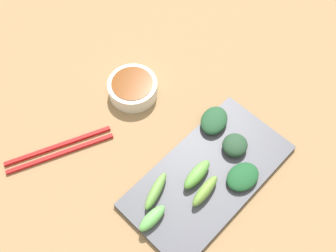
# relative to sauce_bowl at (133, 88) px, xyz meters

# --- Properties ---
(tabletop) EXTENTS (2.10, 2.10, 0.02)m
(tabletop) POSITION_rel_sauce_bowl_xyz_m (0.13, -0.04, -0.03)
(tabletop) COLOR #96714A
(tabletop) RESTS_ON ground
(sauce_bowl) EXTENTS (0.11, 0.11, 0.04)m
(sauce_bowl) POSITION_rel_sauce_bowl_xyz_m (0.00, 0.00, 0.00)
(sauce_bowl) COLOR silver
(sauce_bowl) RESTS_ON tabletop
(serving_plate) EXTENTS (0.18, 0.35, 0.01)m
(serving_plate) POSITION_rel_sauce_bowl_xyz_m (0.26, -0.04, -0.02)
(serving_plate) COLOR #494851
(serving_plate) RESTS_ON tabletop
(broccoli_stalk_0) EXTENTS (0.03, 0.08, 0.03)m
(broccoli_stalk_0) POSITION_rel_sauce_bowl_xyz_m (0.25, -0.06, 0.00)
(broccoli_stalk_0) COLOR #64A344
(broccoli_stalk_0) RESTS_ON serving_plate
(broccoli_stalk_1) EXTENTS (0.03, 0.08, 0.03)m
(broccoli_stalk_1) POSITION_rel_sauce_bowl_xyz_m (0.28, -0.07, 0.00)
(broccoli_stalk_1) COLOR #739E3E
(broccoli_stalk_1) RESTS_ON serving_plate
(broccoli_stalk_2) EXTENTS (0.03, 0.06, 0.03)m
(broccoli_stalk_2) POSITION_rel_sauce_bowl_xyz_m (0.25, -0.18, 0.00)
(broccoli_stalk_2) COLOR #65B857
(broccoli_stalk_2) RESTS_ON serving_plate
(broccoli_leafy_3) EXTENTS (0.06, 0.08, 0.02)m
(broccoli_leafy_3) POSITION_rel_sauce_bowl_xyz_m (0.31, 0.00, 0.00)
(broccoli_leafy_3) COLOR #1D512A
(broccoli_leafy_3) RESTS_ON serving_plate
(broccoli_leafy_4) EXTENTS (0.06, 0.06, 0.03)m
(broccoli_leafy_4) POSITION_rel_sauce_bowl_xyz_m (0.26, 0.05, 0.00)
(broccoli_leafy_4) COLOR #26442C
(broccoli_leafy_4) RESTS_ON serving_plate
(broccoli_leafy_5) EXTENTS (0.08, 0.09, 0.03)m
(broccoli_leafy_5) POSITION_rel_sauce_bowl_xyz_m (0.19, 0.06, 0.00)
(broccoli_leafy_5) COLOR #224C2D
(broccoli_leafy_5) RESTS_ON serving_plate
(broccoli_stalk_6) EXTENTS (0.05, 0.09, 0.03)m
(broccoli_stalk_6) POSITION_rel_sauce_bowl_xyz_m (0.21, -0.14, 0.00)
(broccoli_stalk_6) COLOR #6AA046
(broccoli_stalk_6) RESTS_ON serving_plate
(chopsticks) EXTENTS (0.12, 0.22, 0.01)m
(chopsticks) POSITION_rel_sauce_bowl_xyz_m (-0.00, -0.21, -0.02)
(chopsticks) COLOR #B41819
(chopsticks) RESTS_ON tabletop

